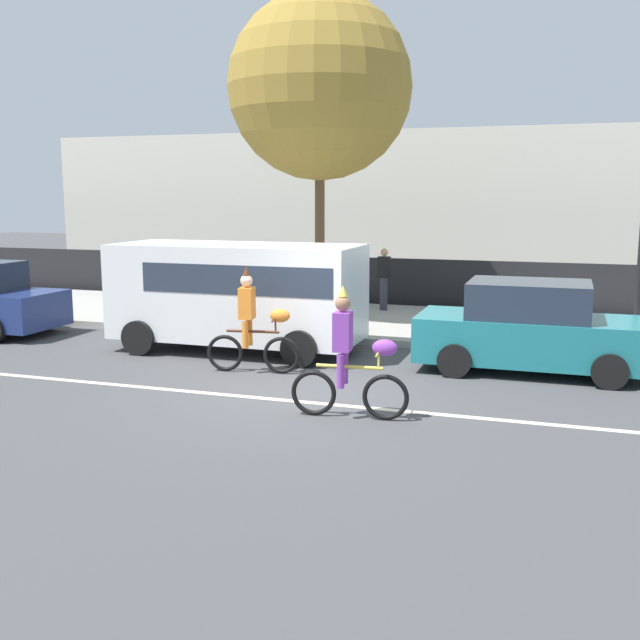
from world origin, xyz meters
The scene contains 11 objects.
ground_plane centered at (0.00, 0.00, 0.00)m, with size 80.00×80.00×0.00m, color #424244.
road_centre_line centered at (0.00, -0.50, 0.00)m, with size 36.00×0.14×0.01m, color beige.
sidewalk_curb centered at (0.00, 6.50, 0.07)m, with size 60.00×5.00×0.15m, color #9E9B93.
fence_line centered at (0.00, 9.40, 0.70)m, with size 40.00×0.08×1.40m, color black.
building_backdrop centered at (-1.02, 18.00, 2.65)m, with size 28.00×8.00×5.31m, color beige.
parade_cyclist_orange centered at (-1.40, 1.06, 0.84)m, with size 1.71×0.52×1.92m.
parade_cyclist_purple centered at (1.01, -1.05, 0.84)m, with size 1.72×0.50×1.92m.
parked_van_white centered at (-2.38, 2.70, 1.28)m, with size 5.00×2.22×2.18m.
parked_car_teal centered at (3.33, 2.68, 0.78)m, with size 4.10×1.92×1.64m.
street_tree_near_lamp centered at (-1.93, 6.43, 5.67)m, with size 4.39×4.39×7.73m.
pedestrian_onlooker centered at (-0.67, 7.99, 1.01)m, with size 0.32×0.20×1.62m.
Camera 1 is at (3.86, -11.04, 3.19)m, focal length 42.00 mm.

